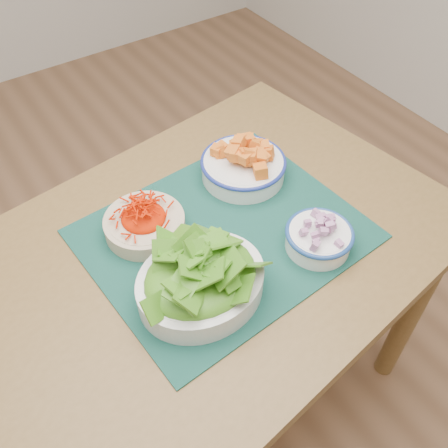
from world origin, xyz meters
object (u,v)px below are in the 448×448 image
object	(u,v)px
placemat	(224,234)
onion_bowl	(319,235)
squash_bowl	(243,161)
carrot_bowl	(144,221)
lettuce_bowl	(200,276)
table	(199,279)

from	to	relation	value
placemat	onion_bowl	distance (m)	0.21
placemat	squash_bowl	xyz separation A→B (m)	(0.14, 0.13, 0.05)
placemat	carrot_bowl	distance (m)	0.18
placemat	lettuce_bowl	world-z (taller)	lettuce_bowl
carrot_bowl	onion_bowl	size ratio (longest dim) A/B	1.16
table	lettuce_bowl	world-z (taller)	lettuce_bowl
table	carrot_bowl	distance (m)	0.19
table	carrot_bowl	xyz separation A→B (m)	(-0.07, 0.11, 0.14)
squash_bowl	lettuce_bowl	bearing A→B (deg)	-138.91
carrot_bowl	onion_bowl	world-z (taller)	onion_bowl
carrot_bowl	lettuce_bowl	world-z (taller)	lettuce_bowl
table	placemat	xyz separation A→B (m)	(0.07, 0.01, 0.11)
table	lettuce_bowl	xyz separation A→B (m)	(-0.05, -0.10, 0.16)
placemat	onion_bowl	world-z (taller)	onion_bowl
table	onion_bowl	world-z (taller)	onion_bowl
onion_bowl	table	bearing A→B (deg)	147.57
table	onion_bowl	xyz separation A→B (m)	(0.22, -0.14, 0.15)
placemat	squash_bowl	bearing A→B (deg)	38.12
table	lettuce_bowl	size ratio (longest dim) A/B	4.64
table	onion_bowl	distance (m)	0.30
lettuce_bowl	onion_bowl	size ratio (longest dim) A/B	1.65
squash_bowl	lettuce_bowl	size ratio (longest dim) A/B	0.99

